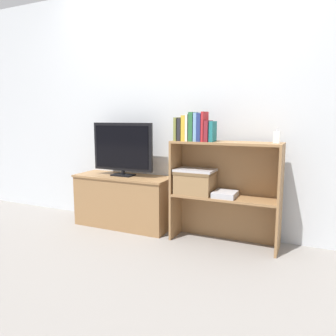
{
  "coord_description": "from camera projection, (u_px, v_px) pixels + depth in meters",
  "views": [
    {
      "loc": [
        1.26,
        -2.59,
        1.11
      ],
      "look_at": [
        0.0,
        0.14,
        0.64
      ],
      "focal_mm": 35.0,
      "sensor_mm": 36.0,
      "label": 1
    }
  ],
  "objects": [
    {
      "name": "book_maroon",
      "position": [
        208.0,
        131.0,
        2.79
      ],
      "size": [
        0.04,
        0.15,
        0.18
      ],
      "color": "maroon",
      "rests_on": "bookshelf_upper_tier"
    },
    {
      "name": "tv",
      "position": [
        123.0,
        148.0,
        3.27
      ],
      "size": [
        0.66,
        0.14,
        0.53
      ],
      "color": "black",
      "rests_on": "tv_stand"
    },
    {
      "name": "book_ivory",
      "position": [
        189.0,
        128.0,
        2.86
      ],
      "size": [
        0.02,
        0.15,
        0.23
      ],
      "color": "silver",
      "rests_on": "bookshelf_upper_tier"
    },
    {
      "name": "tv_stand",
      "position": [
        124.0,
        201.0,
        3.35
      ],
      "size": [
        1.01,
        0.38,
        0.52
      ],
      "color": "olive",
      "rests_on": "ground_plane"
    },
    {
      "name": "bookshelf_upper_tier",
      "position": [
        227.0,
        162.0,
        2.86
      ],
      "size": [
        0.94,
        0.28,
        0.48
      ],
      "color": "olive",
      "rests_on": "bookshelf_lower_tier"
    },
    {
      "name": "bookshelf_lower_tier",
      "position": [
        226.0,
        212.0,
        2.93
      ],
      "size": [
        0.94,
        0.28,
        0.43
      ],
      "color": "olive",
      "rests_on": "ground_plane"
    },
    {
      "name": "book_crimson",
      "position": [
        205.0,
        127.0,
        2.8
      ],
      "size": [
        0.02,
        0.15,
        0.25
      ],
      "color": "#B22328",
      "rests_on": "bookshelf_upper_tier"
    },
    {
      "name": "book_mustard",
      "position": [
        185.0,
        128.0,
        2.87
      ],
      "size": [
        0.04,
        0.13,
        0.22
      ],
      "color": "gold",
      "rests_on": "bookshelf_upper_tier"
    },
    {
      "name": "book_olive",
      "position": [
        178.0,
        129.0,
        2.91
      ],
      "size": [
        0.02,
        0.14,
        0.2
      ],
      "color": "olive",
      "rests_on": "bookshelf_upper_tier"
    },
    {
      "name": "book_charcoal",
      "position": [
        181.0,
        129.0,
        2.89
      ],
      "size": [
        0.03,
        0.13,
        0.2
      ],
      "color": "#232328",
      "rests_on": "bookshelf_upper_tier"
    },
    {
      "name": "storage_basket_left",
      "position": [
        195.0,
        181.0,
        2.93
      ],
      "size": [
        0.34,
        0.25,
        0.21
      ],
      "color": "#937047",
      "rests_on": "bookshelf_lower_tier"
    },
    {
      "name": "book_forest",
      "position": [
        193.0,
        127.0,
        2.84
      ],
      "size": [
        0.04,
        0.14,
        0.25
      ],
      "color": "#286638",
      "rests_on": "bookshelf_upper_tier"
    },
    {
      "name": "ground_plane",
      "position": [
        162.0,
        239.0,
        3.01
      ],
      "size": [
        16.0,
        16.0,
        0.0
      ],
      "primitive_type": "plane",
      "color": "gray"
    },
    {
      "name": "book_teal",
      "position": [
        213.0,
        131.0,
        2.77
      ],
      "size": [
        0.03,
        0.13,
        0.17
      ],
      "color": "#1E7075",
      "rests_on": "bookshelf_upper_tier"
    },
    {
      "name": "baby_monitor",
      "position": [
        277.0,
        137.0,
        2.6
      ],
      "size": [
        0.05,
        0.03,
        0.12
      ],
      "color": "white",
      "rests_on": "bookshelf_upper_tier"
    },
    {
      "name": "book_navy",
      "position": [
        201.0,
        128.0,
        2.81
      ],
      "size": [
        0.04,
        0.14,
        0.24
      ],
      "color": "navy",
      "rests_on": "bookshelf_upper_tier"
    },
    {
      "name": "magazine_stack",
      "position": [
        225.0,
        194.0,
        2.82
      ],
      "size": [
        0.19,
        0.21,
        0.05
      ],
      "color": "#B2B2B7",
      "rests_on": "bookshelf_lower_tier"
    },
    {
      "name": "laptop",
      "position": [
        195.0,
        170.0,
        2.92
      ],
      "size": [
        0.35,
        0.23,
        0.02
      ],
      "color": "#BCBCC1",
      "rests_on": "storage_basket_left"
    },
    {
      "name": "book_skyblue",
      "position": [
        197.0,
        127.0,
        2.83
      ],
      "size": [
        0.03,
        0.13,
        0.25
      ],
      "color": "#709ECC",
      "rests_on": "bookshelf_upper_tier"
    },
    {
      "name": "wall_back",
      "position": [
        179.0,
        108.0,
        3.19
      ],
      "size": [
        10.0,
        0.05,
        2.4
      ],
      "color": "silver",
      "rests_on": "ground_plane"
    }
  ]
}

